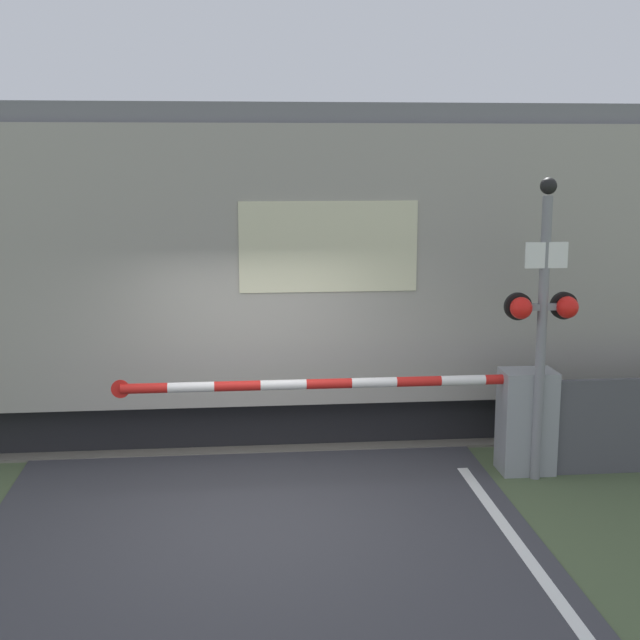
% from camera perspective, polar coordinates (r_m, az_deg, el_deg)
% --- Properties ---
extents(ground_plane, '(80.00, 80.00, 0.00)m').
position_cam_1_polar(ground_plane, '(9.25, -4.06, -12.20)').
color(ground_plane, '#475638').
extents(track_bed, '(36.00, 3.20, 0.13)m').
position_cam_1_polar(track_bed, '(12.40, -4.51, -6.06)').
color(track_bed, '#666056').
rests_on(track_bed, ground_plane).
extents(train, '(20.91, 3.17, 4.16)m').
position_cam_1_polar(train, '(12.02, -0.26, 3.69)').
color(train, black).
rests_on(train, ground_plane).
extents(crossing_barrier, '(4.91, 0.44, 1.19)m').
position_cam_1_polar(crossing_barrier, '(10.30, 11.29, -6.00)').
color(crossing_barrier, gray).
rests_on(crossing_barrier, ground_plane).
extents(signal_post, '(0.81, 0.26, 3.33)m').
position_cam_1_polar(signal_post, '(9.91, 14.07, 0.49)').
color(signal_post, gray).
rests_on(signal_post, ground_plane).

